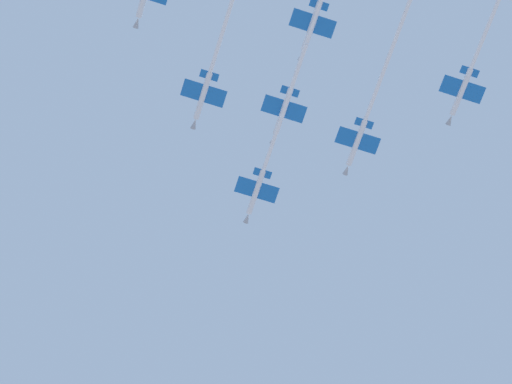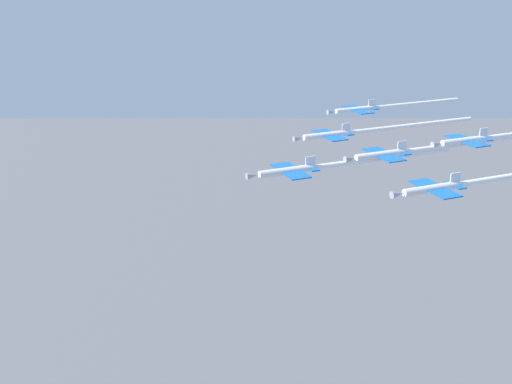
{
  "view_description": "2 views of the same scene",
  "coord_description": "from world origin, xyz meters",
  "px_view_note": "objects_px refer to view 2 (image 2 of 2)",
  "views": [
    {
      "loc": [
        -16.54,
        -56.75,
        3.72
      ],
      "look_at": [
        -10.34,
        16.1,
        199.23
      ],
      "focal_mm": 65.82,
      "sensor_mm": 36.0,
      "label": 1
    },
    {
      "loc": [
        -115.74,
        40.43,
        234.6
      ],
      "look_at": [
        -19.4,
        23.26,
        199.0
      ],
      "focal_mm": 45.45,
      "sensor_mm": 36.0,
      "label": 2
    }
  ],
  "objects_px": {
    "jet_lead": "(330,165)",
    "jet_port_inner": "(486,180)",
    "jet_starboard_inner": "(366,131)",
    "jet_center_rear": "(380,107)",
    "jet_port_outer": "(414,150)",
    "jet_port_trail": "(497,136)"
  },
  "relations": [
    {
      "from": "jet_port_outer",
      "to": "jet_center_rear",
      "type": "relative_size",
      "value": 1.03
    },
    {
      "from": "jet_port_inner",
      "to": "jet_center_rear",
      "type": "xyz_separation_m",
      "value": [
        54.32,
        -1.24,
        0.55
      ]
    },
    {
      "from": "jet_lead",
      "to": "jet_center_rear",
      "type": "height_order",
      "value": "jet_center_rear"
    },
    {
      "from": "jet_starboard_inner",
      "to": "jet_center_rear",
      "type": "relative_size",
      "value": 1.18
    },
    {
      "from": "jet_center_rear",
      "to": "jet_port_trail",
      "type": "height_order",
      "value": "jet_port_trail"
    },
    {
      "from": "jet_port_inner",
      "to": "jet_lead",
      "type": "bearing_deg",
      "value": 49.03
    },
    {
      "from": "jet_center_rear",
      "to": "jet_port_outer",
      "type": "bearing_deg",
      "value": 156.3
    },
    {
      "from": "jet_lead",
      "to": "jet_center_rear",
      "type": "bearing_deg",
      "value": -43.66
    },
    {
      "from": "jet_port_outer",
      "to": "jet_port_trail",
      "type": "height_order",
      "value": "jet_port_trail"
    },
    {
      "from": "jet_port_outer",
      "to": "jet_center_rear",
      "type": "distance_m",
      "value": 38.36
    },
    {
      "from": "jet_port_inner",
      "to": "jet_port_trail",
      "type": "distance_m",
      "value": 25.24
    },
    {
      "from": "jet_starboard_inner",
      "to": "jet_port_outer",
      "type": "distance_m",
      "value": 17.58
    },
    {
      "from": "jet_port_outer",
      "to": "jet_center_rear",
      "type": "bearing_deg",
      "value": -23.7
    },
    {
      "from": "jet_starboard_inner",
      "to": "jet_center_rear",
      "type": "distance_m",
      "value": 23.02
    },
    {
      "from": "jet_lead",
      "to": "jet_port_inner",
      "type": "relative_size",
      "value": 0.86
    },
    {
      "from": "jet_port_outer",
      "to": "jet_port_trail",
      "type": "distance_m",
      "value": 20.22
    },
    {
      "from": "jet_starboard_inner",
      "to": "jet_port_outer",
      "type": "relative_size",
      "value": 1.15
    },
    {
      "from": "jet_lead",
      "to": "jet_port_inner",
      "type": "height_order",
      "value": "jet_port_inner"
    },
    {
      "from": "jet_lead",
      "to": "jet_port_outer",
      "type": "xyz_separation_m",
      "value": [
        4.02,
        -17.64,
        0.72
      ]
    },
    {
      "from": "jet_starboard_inner",
      "to": "jet_port_trail",
      "type": "height_order",
      "value": "jet_port_trail"
    },
    {
      "from": "jet_port_outer",
      "to": "jet_lead",
      "type": "bearing_deg",
      "value": 90.0
    },
    {
      "from": "jet_starboard_inner",
      "to": "jet_port_trail",
      "type": "distance_m",
      "value": 26.39
    }
  ]
}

